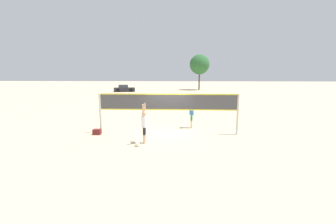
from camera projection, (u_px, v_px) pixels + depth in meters
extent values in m
plane|color=#C6B28C|center=(168.00, 134.00, 12.99)|extent=(200.00, 200.00, 0.00)
cylinder|color=beige|center=(100.00, 113.00, 12.98)|extent=(0.11, 0.11, 2.32)
cylinder|color=beige|center=(238.00, 115.00, 12.62)|extent=(0.11, 0.11, 2.32)
cube|color=#47474C|center=(168.00, 102.00, 12.69)|extent=(7.73, 0.02, 0.94)
cube|color=yellow|center=(168.00, 94.00, 12.61)|extent=(7.73, 0.03, 0.06)
cube|color=yellow|center=(168.00, 110.00, 12.76)|extent=(7.73, 0.03, 0.06)
cylinder|color=tan|center=(144.00, 139.00, 11.09)|extent=(0.11, 0.11, 0.45)
cylinder|color=black|center=(144.00, 131.00, 11.03)|extent=(0.12, 0.12, 0.37)
cylinder|color=tan|center=(145.00, 138.00, 11.29)|extent=(0.11, 0.11, 0.45)
cylinder|color=black|center=(145.00, 130.00, 11.22)|extent=(0.12, 0.12, 0.37)
cylinder|color=white|center=(144.00, 121.00, 11.05)|extent=(0.28, 0.28, 0.58)
sphere|color=tan|center=(144.00, 113.00, 10.98)|extent=(0.22, 0.22, 0.22)
cylinder|color=tan|center=(143.00, 111.00, 10.72)|extent=(0.08, 0.21, 0.65)
cylinder|color=tan|center=(145.00, 109.00, 11.19)|extent=(0.08, 0.21, 0.65)
cylinder|color=beige|center=(191.00, 124.00, 14.47)|extent=(0.11, 0.11, 0.47)
cylinder|color=#267F3F|center=(191.00, 117.00, 14.40)|extent=(0.12, 0.12, 0.38)
cylinder|color=beige|center=(191.00, 125.00, 14.28)|extent=(0.11, 0.11, 0.47)
cylinder|color=#267F3F|center=(192.00, 118.00, 14.21)|extent=(0.12, 0.12, 0.38)
cylinder|color=#3372BF|center=(192.00, 110.00, 14.22)|extent=(0.28, 0.28, 0.61)
sphere|color=beige|center=(192.00, 104.00, 14.15)|extent=(0.24, 0.24, 0.24)
cylinder|color=beige|center=(192.00, 100.00, 14.36)|extent=(0.08, 0.22, 0.68)
cylinder|color=beige|center=(192.00, 101.00, 13.89)|extent=(0.08, 0.22, 0.68)
sphere|color=silver|center=(137.00, 144.00, 10.72)|extent=(0.23, 0.23, 0.23)
cube|color=maroon|center=(97.00, 132.00, 12.78)|extent=(0.42, 0.31, 0.31)
cube|color=#232328|center=(125.00, 89.00, 44.70)|extent=(4.39, 2.68, 0.68)
cube|color=#2D333D|center=(123.00, 86.00, 44.56)|extent=(2.17, 2.04, 0.57)
cylinder|color=black|center=(131.00, 90.00, 45.78)|extent=(0.67, 0.36, 0.64)
cylinder|color=black|center=(131.00, 90.00, 44.11)|extent=(0.67, 0.36, 0.64)
cylinder|color=black|center=(118.00, 90.00, 45.34)|extent=(0.67, 0.36, 0.64)
cylinder|color=black|center=(118.00, 90.00, 43.67)|extent=(0.67, 0.36, 0.64)
cylinder|color=#4C3823|center=(199.00, 80.00, 49.65)|extent=(0.30, 0.30, 4.37)
sphere|color=#285B2D|center=(200.00, 64.00, 49.10)|extent=(4.33, 4.33, 4.33)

